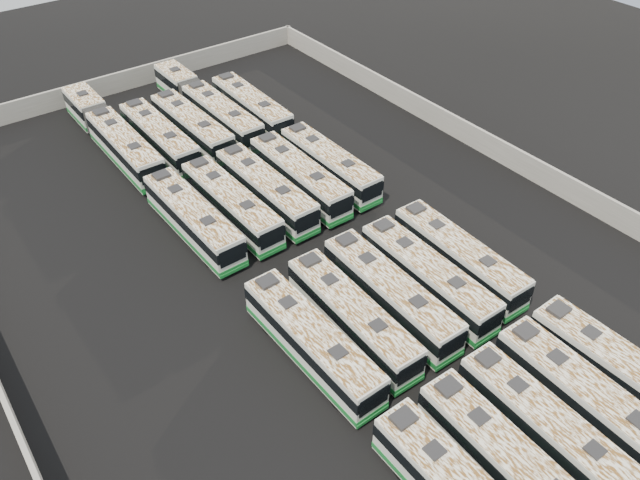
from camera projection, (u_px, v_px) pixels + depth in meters
The scene contains 21 objects.
ground at pixel (316, 266), 47.04m from camera, with size 140.00×140.00×0.00m, color black.
perimeter_wall at pixel (316, 255), 46.34m from camera, with size 45.20×73.20×2.20m.
bus_front_left at pixel (511, 467), 32.49m from camera, with size 2.74×11.76×3.30m.
bus_front_center at pixel (549, 431), 34.19m from camera, with size 2.62×11.51×3.23m.
bus_front_right at pixel (589, 403), 35.51m from camera, with size 2.79×12.01×3.37m.
bus_front_far_right at pixel (623, 375), 37.06m from camera, with size 2.74×11.91×3.34m.
bus_midfront_far_left at pixel (312, 342), 39.04m from camera, with size 2.63×11.82×3.32m.
bus_midfront_left at pixel (352, 317), 40.74m from camera, with size 2.71×11.61×3.26m.
bus_midfront_center at pixel (390, 294), 42.26m from camera, with size 2.72×11.90×3.34m.
bus_midfront_right at pixel (428, 277), 43.63m from camera, with size 2.62×11.74×3.30m.
bus_midfront_far_right at pixel (459, 257), 45.30m from camera, with size 2.70×11.59×3.25m.
bus_midback_far_left at pixel (193, 219), 48.68m from camera, with size 2.72×11.90×3.34m.
bus_midback_left at pixel (231, 204), 50.21m from camera, with size 2.71×11.77×3.30m.
bus_midback_center at pixel (266, 190), 51.72m from camera, with size 2.66×11.82×3.32m.
bus_midback_right at pixel (299, 177), 53.23m from camera, with size 2.59×11.87×3.34m.
bus_midback_far_right at pixel (330, 164), 54.78m from camera, with size 2.51×11.57×3.26m.
bus_back_far_left at pixel (112, 133), 58.79m from camera, with size 2.55×18.60×3.37m.
bus_back_left at pixel (160, 137), 58.25m from camera, with size 2.61×11.89×3.35m.
bus_back_center at pixel (192, 127), 59.75m from camera, with size 2.81×11.94×3.35m.
bus_back_right at pixel (207, 105), 63.29m from camera, with size 2.64×18.32×3.32m.
bus_back_far_right at pixel (252, 107), 62.83m from camera, with size 2.67×11.84×3.33m.
Camera 1 is at (-20.64, -28.18, 31.57)m, focal length 35.00 mm.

